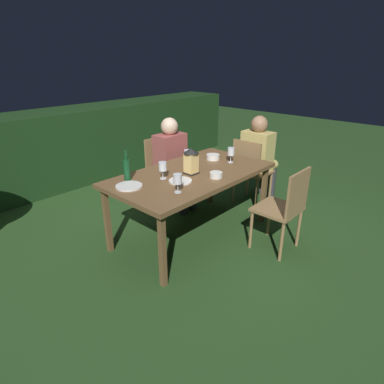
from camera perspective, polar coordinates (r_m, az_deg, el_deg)
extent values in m
plane|color=#26471E|center=(3.61, 0.00, -7.49)|extent=(16.00, 16.00, 0.00)
cube|color=brown|center=(3.31, 0.00, 3.14)|extent=(1.73, 0.94, 0.04)
cube|color=brown|center=(2.71, -5.26, -10.41)|extent=(0.05, 0.05, 0.69)
cube|color=brown|center=(3.83, 12.55, -0.46)|extent=(0.05, 0.05, 0.69)
cube|color=brown|center=(3.27, -14.78, -4.90)|extent=(0.05, 0.05, 0.69)
cube|color=brown|center=(4.25, 3.31, 2.43)|extent=(0.05, 0.05, 0.69)
cube|color=#937047|center=(3.30, 14.86, -2.90)|extent=(0.42, 0.40, 0.03)
cube|color=#937047|center=(3.14, 18.25, -0.17)|extent=(0.40, 0.02, 0.42)
cylinder|color=#937047|center=(3.33, 10.40, -6.56)|extent=(0.03, 0.03, 0.42)
cylinder|color=#937047|center=(3.61, 13.51, -4.40)|extent=(0.03, 0.03, 0.42)
cylinder|color=#937047|center=(3.20, 15.57, -8.47)|extent=(0.03, 0.03, 0.42)
cylinder|color=#937047|center=(3.49, 18.36, -6.05)|extent=(0.03, 0.03, 0.42)
cube|color=#937047|center=(4.19, -4.36, 3.43)|extent=(0.42, 0.40, 0.03)
cube|color=#937047|center=(4.25, -6.20, 6.85)|extent=(0.40, 0.03, 0.42)
cylinder|color=#937047|center=(4.27, -0.95, 0.67)|extent=(0.03, 0.03, 0.42)
cylinder|color=#937047|center=(4.04, -4.46, -0.76)|extent=(0.03, 0.03, 0.42)
cylinder|color=#937047|center=(4.50, -4.10, 1.78)|extent=(0.03, 0.03, 0.42)
cylinder|color=#937047|center=(4.28, -7.59, 0.48)|extent=(0.03, 0.03, 0.42)
cube|color=#9E4C47|center=(4.06, -3.88, 6.76)|extent=(0.38, 0.24, 0.50)
sphere|color=beige|center=(3.98, -4.02, 11.52)|extent=(0.21, 0.21, 0.21)
cylinder|color=#9E4C47|center=(4.10, -1.53, 3.48)|extent=(0.13, 0.36, 0.13)
cylinder|color=#9E4C47|center=(3.98, -3.33, 2.84)|extent=(0.13, 0.36, 0.13)
cylinder|color=#333338|center=(4.09, 0.12, -0.17)|extent=(0.11, 0.11, 0.45)
cylinder|color=#333338|center=(3.97, -1.63, -0.93)|extent=(0.11, 0.11, 0.45)
cube|color=#937047|center=(4.30, 10.78, 3.62)|extent=(0.40, 0.42, 0.03)
cube|color=#937047|center=(4.08, 9.58, 5.97)|extent=(0.03, 0.40, 0.42)
cylinder|color=#937047|center=(4.60, 9.82, 2.00)|extent=(0.03, 0.03, 0.42)
cylinder|color=#937047|center=(4.43, 13.70, 0.85)|extent=(0.03, 0.03, 0.42)
cylinder|color=#937047|center=(4.34, 7.35, 0.83)|extent=(0.03, 0.03, 0.42)
cylinder|color=#937047|center=(4.16, 11.37, -0.45)|extent=(0.03, 0.03, 0.42)
cube|color=tan|center=(4.27, 11.47, 7.16)|extent=(0.24, 0.38, 0.50)
sphere|color=#997051|center=(4.19, 11.85, 11.69)|extent=(0.21, 0.21, 0.21)
cylinder|color=tan|center=(4.50, 11.21, 4.83)|extent=(0.36, 0.13, 0.13)
cylinder|color=tan|center=(4.41, 13.19, 4.30)|extent=(0.36, 0.13, 0.13)
cylinder|color=#333338|center=(4.71, 12.02, 2.50)|extent=(0.11, 0.11, 0.45)
cylinder|color=#333338|center=(4.62, 13.92, 1.96)|extent=(0.11, 0.11, 0.45)
cube|color=black|center=(3.27, -0.15, 3.42)|extent=(0.12, 0.12, 0.01)
cube|color=#F9D17A|center=(3.23, -0.16, 5.22)|extent=(0.11, 0.11, 0.20)
cone|color=black|center=(3.19, -0.16, 7.35)|extent=(0.15, 0.15, 0.05)
cylinder|color=#144723|center=(3.13, -11.45, 3.87)|extent=(0.07, 0.07, 0.20)
cylinder|color=#144723|center=(3.09, -11.66, 6.41)|extent=(0.03, 0.03, 0.09)
cylinder|color=silver|center=(3.14, -5.15, 2.40)|extent=(0.06, 0.06, 0.00)
cylinder|color=silver|center=(3.13, -5.18, 3.12)|extent=(0.01, 0.01, 0.08)
cylinder|color=silver|center=(3.10, -5.23, 4.56)|extent=(0.08, 0.08, 0.08)
cylinder|color=maroon|center=(3.11, -5.22, 4.14)|extent=(0.07, 0.07, 0.03)
cylinder|color=silver|center=(3.64, 6.84, 5.27)|extent=(0.06, 0.06, 0.00)
cylinder|color=silver|center=(3.63, 6.87, 5.90)|extent=(0.01, 0.01, 0.08)
cylinder|color=silver|center=(3.61, 6.93, 7.15)|extent=(0.08, 0.08, 0.08)
cylinder|color=maroon|center=(3.61, 6.92, 6.79)|extent=(0.07, 0.07, 0.03)
cylinder|color=silver|center=(2.82, -2.52, -0.01)|extent=(0.06, 0.06, 0.00)
cylinder|color=silver|center=(2.80, -2.53, 0.78)|extent=(0.01, 0.01, 0.08)
cylinder|color=silver|center=(2.77, -2.56, 2.36)|extent=(0.08, 0.08, 0.08)
cylinder|color=maroon|center=(2.78, -2.56, 1.90)|extent=(0.07, 0.07, 0.03)
cylinder|color=silver|center=(3.53, -0.76, 4.86)|extent=(0.06, 0.06, 0.00)
cylinder|color=silver|center=(3.52, -0.76, 5.51)|extent=(0.01, 0.01, 0.08)
cylinder|color=silver|center=(3.49, -0.77, 6.80)|extent=(0.08, 0.08, 0.08)
cylinder|color=maroon|center=(3.50, -0.77, 6.42)|extent=(0.07, 0.07, 0.03)
cylinder|color=white|center=(3.05, -2.07, 1.98)|extent=(0.22, 0.22, 0.01)
cylinder|color=silver|center=(2.98, -11.09, 1.03)|extent=(0.24, 0.24, 0.01)
cylinder|color=silver|center=(3.72, 3.74, 6.22)|extent=(0.15, 0.15, 0.06)
cylinder|color=#424C1E|center=(3.72, 3.75, 6.39)|extent=(0.13, 0.13, 0.02)
cylinder|color=silver|center=(3.16, 4.28, 3.04)|extent=(0.12, 0.12, 0.06)
cylinder|color=tan|center=(3.15, 4.29, 3.23)|extent=(0.10, 0.10, 0.02)
cube|color=#193816|center=(5.33, -20.72, 7.63)|extent=(6.35, 0.77, 1.10)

